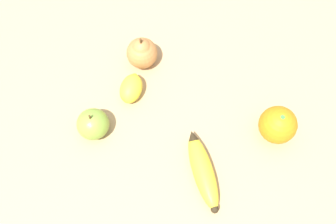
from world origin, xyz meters
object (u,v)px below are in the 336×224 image
(pear, at_px, (142,52))
(lemon, at_px, (131,88))
(banana, at_px, (203,171))
(orange, at_px, (278,125))
(apple, at_px, (93,124))

(pear, xyz_separation_m, lemon, (0.06, 0.07, -0.02))
(pear, bearing_deg, banana, 88.97)
(orange, xyz_separation_m, lemon, (0.25, -0.24, -0.02))
(orange, relative_size, pear, 0.90)
(lemon, bearing_deg, orange, 136.48)
(banana, distance_m, orange, 0.20)
(pear, bearing_deg, orange, 121.48)
(orange, bearing_deg, banana, 3.75)
(banana, distance_m, pear, 0.32)
(pear, xyz_separation_m, apple, (0.18, 0.12, -0.01))
(lemon, bearing_deg, pear, -131.24)
(apple, relative_size, lemon, 0.87)
(apple, distance_m, lemon, 0.13)
(orange, height_order, apple, orange)
(banana, distance_m, lemon, 0.26)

